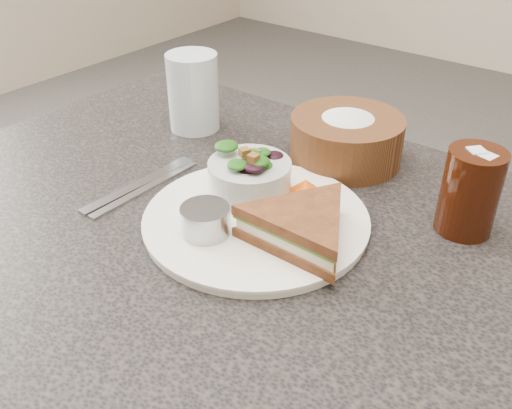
{
  "coord_description": "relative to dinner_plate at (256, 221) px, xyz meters",
  "views": [
    {
      "loc": [
        0.38,
        -0.45,
        1.16
      ],
      "look_at": [
        0.01,
        0.01,
        0.78
      ],
      "focal_mm": 40.0,
      "sensor_mm": 36.0,
      "label": 1
    }
  ],
  "objects": [
    {
      "name": "dinner_plate",
      "position": [
        0.0,
        0.0,
        0.0
      ],
      "size": [
        0.28,
        0.28,
        0.01
      ],
      "primitive_type": "cylinder",
      "color": "white",
      "rests_on": "dining_table"
    },
    {
      "name": "sandwich",
      "position": [
        0.08,
        -0.01,
        0.03
      ],
      "size": [
        0.17,
        0.17,
        0.04
      ],
      "primitive_type": null,
      "rotation": [
        0.0,
        0.0,
        -0.01
      ],
      "color": "brown",
      "rests_on": "dinner_plate"
    },
    {
      "name": "salad_bowl",
      "position": [
        -0.04,
        0.04,
        0.04
      ],
      "size": [
        0.13,
        0.13,
        0.06
      ],
      "primitive_type": null,
      "rotation": [
        0.0,
        0.0,
        -0.17
      ],
      "color": "#A9B0AC",
      "rests_on": "dinner_plate"
    },
    {
      "name": "dressing_ramekin",
      "position": [
        -0.03,
        -0.06,
        0.02
      ],
      "size": [
        0.07,
        0.07,
        0.04
      ],
      "primitive_type": "cylinder",
      "rotation": [
        0.0,
        0.0,
        -0.15
      ],
      "color": "#97999D",
      "rests_on": "dinner_plate"
    },
    {
      "name": "orange_wedge",
      "position": [
        0.02,
        0.08,
        0.02
      ],
      "size": [
        0.08,
        0.08,
        0.02
      ],
      "primitive_type": "cone",
      "rotation": [
        0.0,
        0.0,
        0.72
      ],
      "color": "#F2580A",
      "rests_on": "dinner_plate"
    },
    {
      "name": "fork",
      "position": [
        -0.19,
        -0.04,
        -0.0
      ],
      "size": [
        0.02,
        0.17,
        0.0
      ],
      "primitive_type": "cube",
      "rotation": [
        0.0,
        0.0,
        -0.03
      ],
      "color": "#9496A0",
      "rests_on": "dining_table"
    },
    {
      "name": "knife",
      "position": [
        -0.17,
        -0.03,
        -0.0
      ],
      "size": [
        0.01,
        0.19,
        0.0
      ],
      "primitive_type": "cube",
      "rotation": [
        0.0,
        0.0,
        -0.01
      ],
      "color": "#AAABAE",
      "rests_on": "dining_table"
    },
    {
      "name": "bread_basket",
      "position": [
        -0.0,
        0.22,
        0.04
      ],
      "size": [
        0.2,
        0.2,
        0.09
      ],
      "primitive_type": null,
      "rotation": [
        0.0,
        0.0,
        0.25
      ],
      "color": "#55351A",
      "rests_on": "dining_table"
    },
    {
      "name": "cola_glass",
      "position": [
        0.21,
        0.15,
        0.05
      ],
      "size": [
        0.08,
        0.08,
        0.12
      ],
      "primitive_type": null,
      "rotation": [
        0.0,
        0.0,
        0.13
      ],
      "color": "black",
      "rests_on": "dining_table"
    },
    {
      "name": "water_glass",
      "position": [
        -0.26,
        0.16,
        0.06
      ],
      "size": [
        0.1,
        0.1,
        0.13
      ],
      "primitive_type": "cylinder",
      "rotation": [
        0.0,
        0.0,
        0.24
      ],
      "color": "silver",
      "rests_on": "dining_table"
    }
  ]
}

